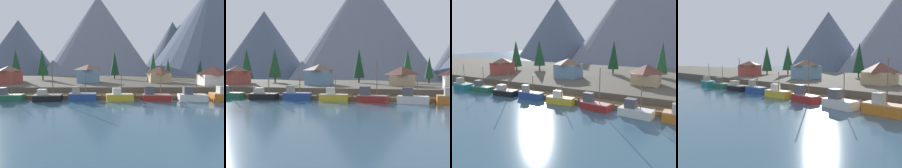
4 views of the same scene
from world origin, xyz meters
TOP-DOWN VIEW (x-y plane):
  - ground_plane at (0.00, 20.00)m, footprint 400.00×400.00m
  - dock at (0.00, 1.99)m, footprint 80.00×4.00m
  - shoreline_bank at (0.00, 32.00)m, footprint 400.00×56.00m
  - mountain_west_peak at (-87.84, 136.02)m, footprint 69.76×69.76m
  - fishing_boat_teal at (-33.20, -2.07)m, footprint 6.64×3.88m
  - fishing_boat_green at (-25.69, -1.49)m, footprint 6.37×2.72m
  - fishing_boat_black at (-16.59, -1.72)m, footprint 6.42×3.14m
  - fishing_boat_blue at (-8.59, -1.24)m, footprint 6.27×2.26m
  - fishing_boat_yellow at (0.15, -1.52)m, footprint 6.44×2.78m
  - fishing_boat_red at (8.51, -1.65)m, footprint 6.51×3.12m
  - fishing_boat_white at (16.94, -1.86)m, footprint 6.52×3.47m
  - fishing_boat_orange at (24.81, -1.53)m, footprint 6.27×2.78m
  - house_red at (-33.81, 14.69)m, footprint 5.50×7.35m
  - house_blue at (-9.28, 18.86)m, footprint 7.38×7.03m
  - house_tan at (14.54, 18.90)m, footprint 7.16×6.49m
  - conifer_near_right at (-0.12, 34.88)m, footprint 3.86×3.86m
  - conifer_mid_left at (-28.57, 29.52)m, footprint 4.50×4.50m
  - conifer_back_left at (-37.01, 25.55)m, footprint 4.30×4.30m

SIDE VIEW (x-z plane):
  - ground_plane at x=0.00m, z-range -1.00..0.00m
  - dock at x=0.00m, z-range -0.30..1.30m
  - fishing_boat_black at x=-16.59m, z-range -3.47..5.46m
  - fishing_boat_yellow at x=0.15m, z-range -1.88..3.90m
  - fishing_boat_green at x=-25.69m, z-range -2.40..4.46m
  - fishing_boat_blue at x=-8.59m, z-range -1.89..4.05m
  - fishing_boat_teal at x=-33.20m, z-range -2.57..4.75m
  - fishing_boat_white at x=16.94m, z-range -2.05..4.25m
  - fishing_boat_red at x=8.51m, z-range -3.28..5.52m
  - fishing_boat_orange at x=24.81m, z-range -3.28..5.55m
  - shoreline_bank at x=0.00m, z-range 0.00..2.50m
  - house_tan at x=14.54m, z-range 2.57..7.99m
  - house_red at x=-33.81m, z-range 2.56..8.14m
  - house_blue at x=-9.28m, z-range 2.56..8.65m
  - conifer_back_left at x=-37.01m, z-range 3.20..14.76m
  - conifer_near_right at x=-0.12m, z-range 3.34..14.93m
  - conifer_mid_left at x=-28.57m, z-range 3.44..15.29m
  - mountain_west_peak at x=-87.84m, z-range 0.00..50.44m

